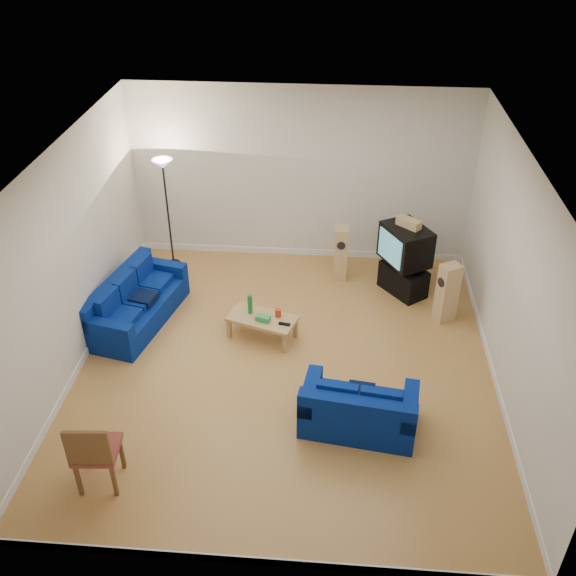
# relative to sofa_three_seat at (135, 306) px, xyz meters

# --- Properties ---
(room) EXTENTS (6.01, 6.51, 3.21)m
(room) POSITION_rel_sofa_three_seat_xyz_m (2.50, -0.93, 1.26)
(room) COLOR olive
(room) RESTS_ON ground
(sofa_three_seat) EXTENTS (1.29, 2.13, 0.77)m
(sofa_three_seat) POSITION_rel_sofa_three_seat_xyz_m (0.00, 0.00, 0.00)
(sofa_three_seat) COLOR #001251
(sofa_three_seat) RESTS_ON ground
(sofa_loveseat) EXTENTS (1.57, 1.01, 0.73)m
(sofa_loveseat) POSITION_rel_sofa_three_seat_xyz_m (3.54, -2.11, -0.01)
(sofa_loveseat) COLOR #001251
(sofa_loveseat) RESTS_ON ground
(coffee_table) EXTENTS (1.15, 0.82, 0.38)m
(coffee_table) POSITION_rel_sofa_three_seat_xyz_m (2.09, -0.28, 0.04)
(coffee_table) COLOR tan
(coffee_table) RESTS_ON ground
(bottle) EXTENTS (0.08, 0.08, 0.33)m
(bottle) POSITION_rel_sofa_three_seat_xyz_m (1.89, -0.17, 0.26)
(bottle) COLOR #197233
(bottle) RESTS_ON coffee_table
(tissue_box) EXTENTS (0.24, 0.17, 0.09)m
(tissue_box) POSITION_rel_sofa_three_seat_xyz_m (2.11, -0.37, 0.14)
(tissue_box) COLOR green
(tissue_box) RESTS_ON coffee_table
(red_canister) EXTENTS (0.11, 0.11, 0.13)m
(red_canister) POSITION_rel_sofa_three_seat_xyz_m (2.33, -0.23, 0.16)
(red_canister) COLOR red
(red_canister) RESTS_ON coffee_table
(remote) EXTENTS (0.19, 0.09, 0.02)m
(remote) POSITION_rel_sofa_three_seat_xyz_m (2.44, -0.44, 0.10)
(remote) COLOR black
(remote) RESTS_ON coffee_table
(tv_stand) EXTENTS (0.85, 0.91, 0.49)m
(tv_stand) POSITION_rel_sofa_three_seat_xyz_m (4.34, 1.19, -0.04)
(tv_stand) COLOR black
(tv_stand) RESTS_ON ground
(av_receiver) EXTENTS (0.60, 0.61, 0.11)m
(av_receiver) POSITION_rel_sofa_three_seat_xyz_m (4.38, 1.21, 0.26)
(av_receiver) COLOR black
(av_receiver) RESTS_ON tv_stand
(television) EXTENTS (0.91, 1.00, 0.63)m
(television) POSITION_rel_sofa_three_seat_xyz_m (4.31, 1.20, 0.63)
(television) COLOR black
(television) RESTS_ON av_receiver
(centre_speaker) EXTENTS (0.42, 0.39, 0.14)m
(centre_speaker) POSITION_rel_sofa_three_seat_xyz_m (4.33, 1.24, 1.02)
(centre_speaker) COLOR tan
(centre_speaker) RESTS_ON television
(speaker_left) EXTENTS (0.24, 0.31, 1.00)m
(speaker_left) POSITION_rel_sofa_three_seat_xyz_m (3.26, 1.56, 0.21)
(speaker_left) COLOR tan
(speaker_left) RESTS_ON ground
(speaker_right) EXTENTS (0.38, 0.35, 1.02)m
(speaker_right) POSITION_rel_sofa_three_seat_xyz_m (4.95, 0.42, 0.23)
(speaker_right) COLOR tan
(speaker_right) RESTS_ON ground
(floor_lamp) EXTENTS (0.35, 0.35, 2.05)m
(floor_lamp) POSITION_rel_sofa_three_seat_xyz_m (0.20, 1.77, 1.41)
(floor_lamp) COLOR black
(floor_lamp) RESTS_ON ground
(dining_chair) EXTENTS (0.54, 0.54, 1.05)m
(dining_chair) POSITION_rel_sofa_three_seat_xyz_m (0.51, -3.30, 0.30)
(dining_chair) COLOR brown
(dining_chair) RESTS_ON ground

